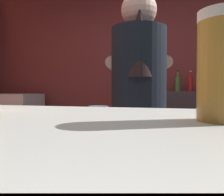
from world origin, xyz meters
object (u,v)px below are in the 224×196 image
Objects in this scene: mini_fridge at (14,129)px; mixing_bowl at (98,109)px; bottle_vinegar at (178,83)px; bottle_soy at (158,83)px; bottle_hot_sauce at (191,83)px; bartender at (139,107)px; chefs_knife at (183,115)px; bottle_olive_oil at (138,86)px.

mini_fridge is 5.79× the size of mixing_bowl.
mini_fridge is 2.39m from bottle_vinegar.
mixing_bowl is at bearing -32.71° from mini_fridge.
bottle_soy is at bearing -154.11° from bottle_vinegar.
bottle_hot_sauce is at bearing 4.60° from mini_fridge.
mini_fridge is 0.60× the size of bartender.
bartender is (2.04, -1.55, 0.47)m from mini_fridge.
chefs_knife is 1.38m from bottle_hot_sauce.
mini_fridge is at bearing -176.67° from bottle_soy.
mini_fridge is 2.62m from chefs_knife.
bottle_olive_oil is (1.79, 0.10, 0.62)m from mini_fridge.
mixing_bowl is 0.68× the size of bottle_hot_sauce.
chefs_knife is (2.32, -1.15, 0.39)m from mini_fridge.
chefs_knife is at bearing -8.88° from mixing_bowl.
mini_fridge is 3.82× the size of bottle_vinegar.
bottle_soy is 1.01× the size of bottle_vinegar.
bartender is 1.68m from bottle_soy.
bottle_soy is 1.04× the size of bottle_hot_sauce.
bottle_vinegar is at bearing 25.89° from bottle_soy.
bottle_olive_oil is 0.69× the size of bottle_vinegar.
bottle_olive_oil is 0.52m from bottle_vinegar.
bottle_hot_sauce reaches higher than mixing_bowl.
bottle_vinegar reaches higher than mixing_bowl.
chefs_knife is at bearing -66.84° from bottle_olive_oil.
mini_fridge reaches higher than mixing_bowl.
bottle_vinegar is at bearing 78.72° from chefs_knife.
mixing_bowl is at bearing -124.04° from bottle_hot_sauce.
bottle_vinegar is at bearing 15.31° from bottle_olive_oil.
mini_fridge is at bearing -174.13° from bottle_vinegar.
bottle_soy reaches higher than bottle_hot_sauce.
bottle_hot_sauce is 0.96× the size of bottle_vinegar.
bottle_olive_oil is at bearing -171.45° from bottle_hot_sauce.
bottle_vinegar reaches higher than bottle_hot_sauce.
mini_fridge reaches higher than chefs_knife.
bottle_hot_sauce is at bearing 8.55° from bottle_olive_oil.
bottle_vinegar is (0.25, 1.79, 0.19)m from bartender.
bartender reaches higher than bottle_soy.
chefs_knife is at bearing -26.30° from mini_fridge.
bottle_vinegar is at bearing 5.87° from mini_fridge.
bartender is at bearing -97.96° from bottle_vinegar.
bottle_hot_sauce is (0.13, 1.34, 0.26)m from chefs_knife.
bottle_olive_oil reaches higher than mixing_bowl.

